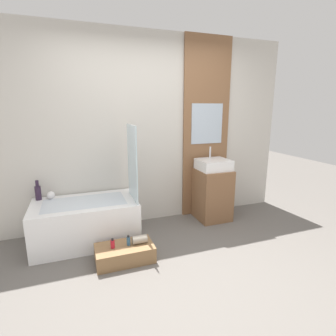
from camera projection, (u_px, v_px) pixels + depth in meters
The scene contains 13 objects.
ground_plane at pixel (193, 283), 2.47m from camera, with size 12.00×12.00×0.00m, color #605B56.
wall_tiled_back at pixel (147, 131), 3.62m from camera, with size 4.20×0.06×2.60m, color beige.
wall_wood_accent at pixel (206, 129), 3.87m from camera, with size 0.73×0.04×2.60m.
bathtub at pixel (86, 222), 3.20m from camera, with size 1.22×0.70×0.51m.
glass_shower_screen at pixel (132, 163), 3.15m from camera, with size 0.01×0.49×0.91m, color silver.
wooden_step_bench at pixel (125, 253), 2.83m from camera, with size 0.62×0.35×0.17m, color olive.
vanity_cabinet at pixel (212, 194), 3.85m from camera, with size 0.46×0.47×0.74m, color brown.
sink at pixel (213, 165), 3.75m from camera, with size 0.43×0.40×0.32m.
vase_tall_dark at pixel (38, 192), 3.19m from camera, with size 0.07×0.07×0.24m.
vase_round_light at pixel (51, 195), 3.24m from camera, with size 0.09×0.09×0.09m, color white.
bottle_soap_primary at pixel (113, 244), 2.75m from camera, with size 0.04×0.04×0.11m.
bottle_soap_secondary at pixel (128, 241), 2.81m from camera, with size 0.04×0.04×0.11m.
towel_roll at pixel (140, 239), 2.85m from camera, with size 0.09×0.09×0.16m, color gray.
Camera 1 is at (-0.96, -1.95, 1.62)m, focal length 28.00 mm.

